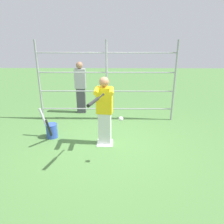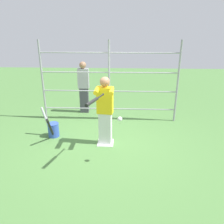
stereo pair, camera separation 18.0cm
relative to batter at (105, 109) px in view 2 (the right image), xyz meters
name	(u,v)px [view 2 (the right image)]	position (x,y,z in m)	size (l,w,h in m)	color
ground_plane	(105,143)	(0.00, -0.02, -0.93)	(24.00, 24.00, 0.00)	#4C7A3D
home_plate	(105,143)	(0.00, -0.02, -0.92)	(0.40, 0.40, 0.02)	white
fence_backstop	(109,82)	(0.00, -1.62, 0.31)	(4.19, 0.06, 2.47)	#939399
batter	(105,109)	(0.00, 0.00, 0.00)	(0.44, 0.61, 1.71)	silver
baseball_bat_swinging	(94,101)	(0.14, 0.93, 0.51)	(0.29, 0.84, 0.08)	black
softball_in_flight	(120,119)	(-0.37, 0.88, 0.11)	(0.10, 0.10, 0.10)	white
bat_bucket	(53,129)	(1.44, -0.32, -0.70)	(0.48, 0.76, 0.81)	#3351B2
bystander_behind_fence	(84,87)	(0.91, -2.27, -0.01)	(0.36, 0.23, 1.76)	#3F3F47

